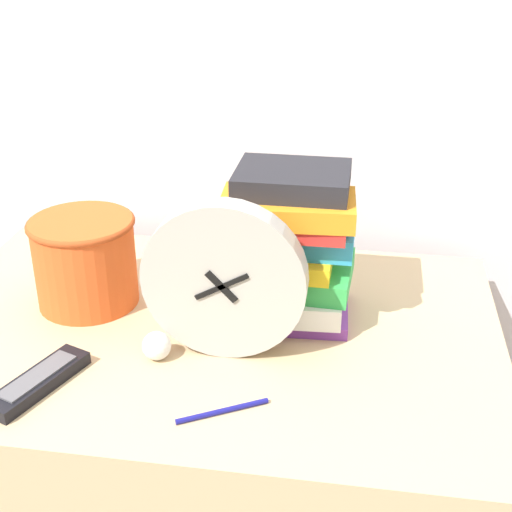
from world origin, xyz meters
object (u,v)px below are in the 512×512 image
object	(u,v)px
tv_remote	(38,381)
book_stack	(289,248)
basket	(85,259)
crumpled_paper_ball	(157,346)
pen	(223,411)
desk_clock	(224,281)

from	to	relation	value
tv_remote	book_stack	bearing A→B (deg)	38.38
basket	tv_remote	size ratio (longest dim) A/B	1.03
basket	crumpled_paper_ball	bearing A→B (deg)	-42.23
book_stack	pen	world-z (taller)	book_stack
desk_clock	basket	size ratio (longest dim) A/B	1.38
basket	crumpled_paper_ball	distance (m)	0.24
tv_remote	pen	bearing A→B (deg)	-3.33
basket	pen	xyz separation A→B (m)	(0.30, -0.28, -0.08)
tv_remote	crumpled_paper_ball	xyz separation A→B (m)	(0.15, 0.10, 0.01)
desk_clock	pen	xyz separation A→B (m)	(0.03, -0.16, -0.13)
book_stack	crumpled_paper_ball	world-z (taller)	book_stack
tv_remote	crumpled_paper_ball	size ratio (longest dim) A/B	3.92
book_stack	crumpled_paper_ball	size ratio (longest dim) A/B	5.71
desk_clock	basket	world-z (taller)	desk_clock
basket	tv_remote	distance (m)	0.27
basket	tv_remote	xyz separation A→B (m)	(0.02, -0.26, -0.08)
book_stack	pen	distance (m)	0.32
crumpled_paper_ball	pen	distance (m)	0.18
crumpled_paper_ball	book_stack	bearing A→B (deg)	41.84
book_stack	crumpled_paper_ball	bearing A→B (deg)	-138.16
book_stack	tv_remote	size ratio (longest dim) A/B	1.45
desk_clock	tv_remote	xyz separation A→B (m)	(-0.26, -0.14, -0.12)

